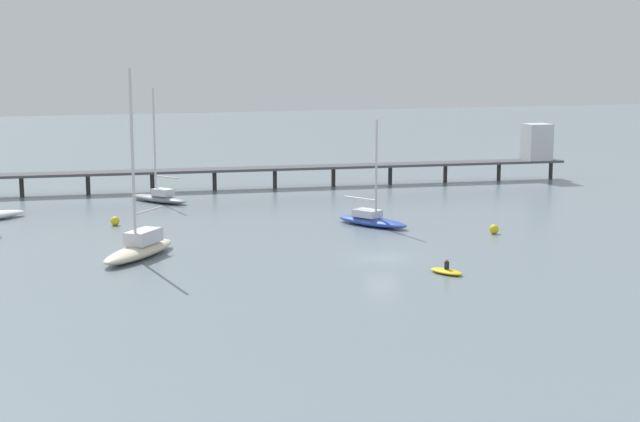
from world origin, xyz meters
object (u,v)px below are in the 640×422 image
at_px(mooring_buoy_outer, 115,221).
at_px(sailboat_cream, 140,246).
at_px(pier, 352,160).
at_px(mooring_buoy_far, 494,229).
at_px(sailboat_gray, 159,196).
at_px(sailboat_blue, 372,219).
at_px(dinghy_yellow, 447,271).

bearing_deg(mooring_buoy_outer, sailboat_cream, -89.86).
bearing_deg(mooring_buoy_outer, pier, 30.13).
distance_m(sailboat_cream, mooring_buoy_outer, 14.90).
bearing_deg(pier, mooring_buoy_far, -89.57).
bearing_deg(pier, sailboat_gray, -167.91).
distance_m(pier, sailboat_blue, 27.82).
relative_size(sailboat_blue, sailboat_cream, 0.68).
xyz_separation_m(sailboat_gray, mooring_buoy_far, (25.05, -28.50, -0.29)).
distance_m(dinghy_yellow, mooring_buoy_outer, 34.62).
bearing_deg(sailboat_gray, dinghy_yellow, -71.31).
height_order(pier, sailboat_blue, sailboat_blue).
height_order(sailboat_gray, mooring_buoy_outer, sailboat_gray).
xyz_separation_m(pier, mooring_buoy_outer, (-31.19, -18.10, -2.78)).
xyz_separation_m(sailboat_blue, dinghy_yellow, (-2.47, -19.83, -0.43)).
xyz_separation_m(sailboat_gray, mooring_buoy_outer, (-6.39, -12.79, -0.28)).
bearing_deg(sailboat_cream, sailboat_gray, 77.07).
relative_size(sailboat_cream, mooring_buoy_outer, 17.26).
distance_m(sailboat_gray, dinghy_yellow, 43.16).
bearing_deg(dinghy_yellow, sailboat_gray, 108.69).
bearing_deg(dinghy_yellow, sailboat_blue, 82.90).
relative_size(sailboat_gray, sailboat_blue, 1.24).
relative_size(pier, sailboat_blue, 8.26).
distance_m(sailboat_cream, dinghy_yellow, 24.13).
xyz_separation_m(sailboat_blue, sailboat_cream, (-22.65, -6.63, 0.27)).
xyz_separation_m(sailboat_blue, mooring_buoy_outer, (-22.69, 8.26, -0.21)).
bearing_deg(pier, dinghy_yellow, -103.35).
bearing_deg(dinghy_yellow, mooring_buoy_far, 47.82).
relative_size(sailboat_cream, mooring_buoy_far, 17.61).
bearing_deg(sailboat_blue, pier, 72.14).
xyz_separation_m(sailboat_cream, mooring_buoy_outer, (-0.04, 14.89, -0.48)).
relative_size(sailboat_blue, mooring_buoy_outer, 11.66).
xyz_separation_m(sailboat_gray, sailboat_cream, (-6.36, -27.68, 0.20)).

